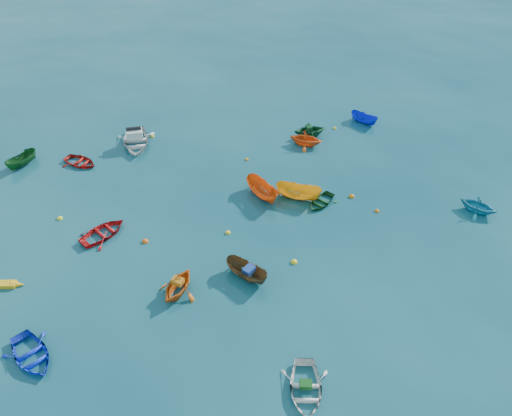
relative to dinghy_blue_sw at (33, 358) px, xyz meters
name	(u,v)px	position (x,y,z in m)	size (l,w,h in m)	color
ground	(293,262)	(14.69, 0.07, 0.00)	(160.00, 160.00, 0.00)	#093A47
dinghy_blue_sw	(33,358)	(0.00, 0.00, 0.00)	(2.25, 3.15, 0.65)	#112DDA
dinghy_white_near	(305,392)	(11.08, -7.45, 0.00)	(2.27, 3.17, 0.66)	silver
sampan_brown_mid	(247,277)	(11.72, 0.16, 0.00)	(1.07, 2.85, 1.10)	brown
dinghy_orange_w	(179,292)	(7.83, 0.84, 0.00)	(2.27, 2.63, 1.38)	#D15A13
sampan_yellow_mid	(298,198)	(17.94, 5.17, 0.00)	(1.20, 3.18, 1.23)	#F6A615
dinghy_green_e	(321,203)	(19.06, 4.02, 0.00)	(1.71, 2.39, 0.50)	#0F4417
dinghy_cyan_se	(476,211)	(27.85, -1.25, 0.00)	(2.04, 2.37, 1.25)	teal
dinghy_red_nw	(104,235)	(5.18, 7.33, 0.00)	(2.18, 3.05, 0.63)	red
sampan_orange_n	(263,197)	(15.85, 6.41, 0.00)	(1.22, 3.23, 1.25)	#E05A15
dinghy_green_n	(309,136)	(22.80, 11.78, 0.00)	(2.24, 2.60, 1.37)	#104726
sampan_blue_far	(363,123)	(27.98, 11.63, 0.00)	(0.94, 2.49, 0.96)	#0F22C2
dinghy_red_far	(81,164)	(5.40, 15.91, 0.00)	(1.95, 2.73, 0.57)	#A8140E
dinghy_orange_far	(305,145)	(21.83, 10.78, 0.00)	(2.21, 2.56, 1.35)	#EA5916
sampan_green_far	(24,165)	(1.54, 17.59, 0.00)	(1.00, 2.65, 1.03)	#10481A
motorboat_white	(136,145)	(9.88, 16.70, 0.00)	(3.01, 4.21, 1.47)	silver
tarp_green_a	(306,384)	(11.13, -7.36, 0.47)	(0.57, 0.43, 0.28)	#124A16
tarp_blue_a	(249,270)	(11.78, 0.03, 0.71)	(0.66, 0.50, 0.32)	navy
tarp_orange_a	(178,281)	(7.87, 0.87, 0.84)	(0.62, 0.47, 0.30)	#BD6713
tarp_green_b	(309,127)	(22.71, 11.81, 0.82)	(0.57, 0.44, 0.28)	#0F3F1D
buoy_ye_a	(294,262)	(14.71, 0.00, 0.00)	(0.39, 0.39, 0.39)	yellow
buoy_or_b	(377,211)	(21.95, 1.67, 0.00)	(0.31, 0.31, 0.31)	orange
buoy_ye_b	(60,219)	(2.96, 10.14, 0.00)	(0.36, 0.36, 0.36)	yellow
buoy_or_c	(145,242)	(7.32, 5.59, 0.00)	(0.39, 0.39, 0.39)	#F6520D
buoy_ye_c	(228,233)	(12.23, 4.07, 0.00)	(0.33, 0.33, 0.33)	yellow
buoy_or_d	(352,197)	(21.32, 3.69, 0.00)	(0.39, 0.39, 0.39)	#D06A0B
buoy_ye_d	(152,137)	(11.36, 17.28, 0.00)	(0.32, 0.32, 0.32)	yellow
buoy_or_e	(247,160)	(16.79, 10.94, 0.00)	(0.29, 0.29, 0.29)	orange
buoy_ye_e	(335,129)	(25.26, 11.87, 0.00)	(0.31, 0.31, 0.31)	gold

